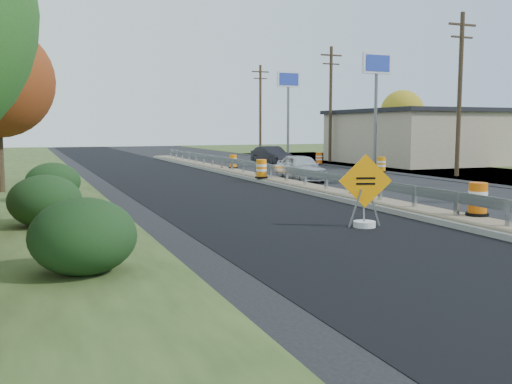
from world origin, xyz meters
name	(u,v)px	position (x,y,z in m)	size (l,w,h in m)	color
ground	(380,206)	(0.00, 0.00, 0.00)	(140.00, 140.00, 0.00)	black
milled_overlay	(190,185)	(-4.40, 10.00, 0.01)	(7.20, 120.00, 0.01)	black
median	(287,183)	(0.00, 8.00, 0.11)	(1.60, 55.00, 0.23)	gray
guardrail	(278,170)	(0.00, 9.00, 0.73)	(0.10, 46.15, 0.72)	silver
retail_building_near	(455,136)	(20.99, 20.00, 2.16)	(18.50, 12.50, 4.27)	tan
pylon_sign_mid	(376,74)	(10.50, 16.00, 6.48)	(2.20, 0.30, 7.90)	slate
pylon_sign_north	(288,87)	(10.50, 30.00, 6.48)	(2.20, 0.30, 7.90)	slate
utility_pole_smid	(460,91)	(11.50, 9.00, 4.93)	(1.90, 0.26, 9.40)	#473523
utility_pole_nmid	(331,102)	(11.50, 24.00, 4.93)	(1.90, 0.26, 9.40)	#473523
utility_pole_north	(260,108)	(11.50, 39.00, 4.93)	(1.90, 0.26, 9.40)	#473523
hedge_south	(83,236)	(-11.00, -6.00, 0.76)	(2.09, 2.09, 1.52)	black
hedge_mid	(45,201)	(-11.50, 0.00, 0.76)	(2.09, 2.09, 1.52)	black
hedge_north	(53,182)	(-11.00, 6.00, 0.76)	(2.09, 2.09, 1.52)	black
tree_far_yellow	(402,112)	(26.00, 34.00, 4.54)	(4.62, 4.62, 6.86)	#473523
caution_sign	(365,209)	(-3.00, -3.63, 0.54)	(1.46, 0.64, 2.12)	white
barrel_median_near	(478,200)	(0.55, -4.27, 0.71)	(0.68, 0.68, 1.00)	black
barrel_median_mid	(261,169)	(-0.55, 9.91, 0.70)	(0.67, 0.67, 0.98)	black
barrel_median_far	(233,162)	(0.55, 17.31, 0.65)	(0.60, 0.60, 0.87)	black
barrel_shoulder_near	(381,165)	(9.20, 13.28, 0.47)	(0.67, 0.67, 0.98)	black
barrel_shoulder_mid	(319,159)	(9.20, 21.62, 0.44)	(0.63, 0.63, 0.92)	black
car_silver	(301,168)	(1.80, 10.01, 0.71)	(1.69, 4.19, 1.43)	silver
car_dark_mid	(271,155)	(5.76, 23.01, 0.70)	(1.49, 4.28, 1.41)	black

